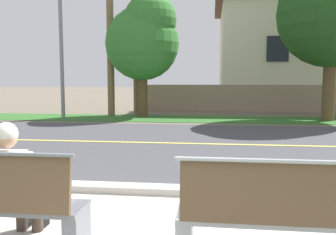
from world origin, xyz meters
TOP-DOWN VIEW (x-y plane):
  - ground_plane at (0.00, 8.00)m, footprint 140.00×140.00m
  - curb_edge at (0.00, 2.35)m, footprint 44.00×0.30m
  - street_asphalt at (0.00, 6.50)m, footprint 52.00×8.00m
  - road_centre_line at (0.00, 6.50)m, footprint 48.00×0.14m
  - far_verge_grass at (0.00, 12.41)m, footprint 48.00×2.80m
  - bench_right at (1.49, 0.43)m, footprint 2.09×0.48m
  - seated_person_white at (-1.21, 0.60)m, footprint 0.52×0.68m
  - streetlamp at (-5.58, 12.21)m, footprint 0.24×2.10m
  - shade_tree_far_left at (-2.22, 13.13)m, footprint 3.27×3.27m
  - garden_wall at (3.81, 16.38)m, footprint 13.00×0.36m
  - house_across_street at (6.34, 19.58)m, footprint 10.86×6.91m

SIDE VIEW (x-z plane):
  - ground_plane at x=0.00m, z-range 0.00..0.00m
  - street_asphalt at x=0.00m, z-range 0.00..0.01m
  - far_verge_grass at x=0.00m, z-range 0.00..0.02m
  - road_centre_line at x=0.00m, z-range 0.01..0.01m
  - curb_edge at x=0.00m, z-range 0.00..0.11m
  - bench_right at x=1.49m, z-range -0.04..0.97m
  - seated_person_white at x=-1.21m, z-range 0.05..1.30m
  - garden_wall at x=3.81m, z-range 0.00..1.40m
  - house_across_street at x=6.34m, z-range 0.04..6.53m
  - shade_tree_far_left at x=-2.22m, z-range 0.80..6.19m
  - streetlamp at x=-5.58m, z-range 0.51..7.63m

